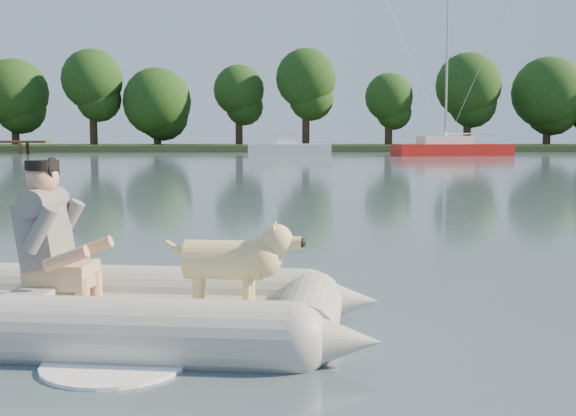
{
  "coord_description": "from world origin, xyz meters",
  "views": [
    {
      "loc": [
        0.26,
        -5.57,
        1.55
      ],
      "look_at": [
        0.47,
        2.21,
        0.75
      ],
      "focal_mm": 45.0,
      "sensor_mm": 36.0,
      "label": 1
    }
  ],
  "objects_px": {
    "dog": "(224,267)",
    "motorboat": "(289,141)",
    "dinghy": "(136,256)",
    "sailboat": "(451,149)",
    "man": "(47,229)"
  },
  "relations": [
    {
      "from": "dog",
      "to": "motorboat",
      "type": "xyz_separation_m",
      "value": [
        1.76,
        43.45,
        0.57
      ]
    },
    {
      "from": "dinghy",
      "to": "dog",
      "type": "relative_size",
      "value": 4.93
    },
    {
      "from": "sailboat",
      "to": "dog",
      "type": "bearing_deg",
      "value": -115.43
    },
    {
      "from": "motorboat",
      "to": "man",
      "type": "bearing_deg",
      "value": -95.9
    },
    {
      "from": "motorboat",
      "to": "sailboat",
      "type": "height_order",
      "value": "sailboat"
    },
    {
      "from": "motorboat",
      "to": "sailboat",
      "type": "distance_m",
      "value": 12.03
    },
    {
      "from": "dinghy",
      "to": "man",
      "type": "xyz_separation_m",
      "value": [
        -0.71,
        0.15,
        0.19
      ]
    },
    {
      "from": "dinghy",
      "to": "man",
      "type": "height_order",
      "value": "man"
    },
    {
      "from": "motorboat",
      "to": "sailboat",
      "type": "bearing_deg",
      "value": 11.12
    },
    {
      "from": "sailboat",
      "to": "man",
      "type": "bearing_deg",
      "value": -117.07
    },
    {
      "from": "man",
      "to": "dinghy",
      "type": "bearing_deg",
      "value": -4.24
    },
    {
      "from": "man",
      "to": "dog",
      "type": "height_order",
      "value": "man"
    },
    {
      "from": "man",
      "to": "dog",
      "type": "relative_size",
      "value": 1.16
    },
    {
      "from": "man",
      "to": "motorboat",
      "type": "distance_m",
      "value": 43.38
    },
    {
      "from": "dinghy",
      "to": "motorboat",
      "type": "relative_size",
      "value": 0.83
    }
  ]
}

